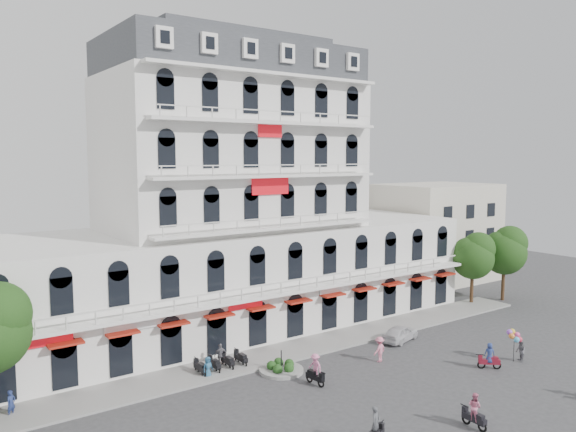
{
  "coord_description": "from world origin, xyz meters",
  "views": [
    {
      "loc": [
        -24.97,
        -25.94,
        15.31
      ],
      "look_at": [
        0.42,
        10.0,
        10.69
      ],
      "focal_mm": 35.0,
      "sensor_mm": 36.0,
      "label": 1
    }
  ],
  "objects_px": {
    "rider_east": "(490,356)",
    "balloon_vendor": "(518,345)",
    "parked_car": "(400,333)",
    "rider_west": "(376,428)",
    "rider_southwest": "(475,410)",
    "rider_center": "(315,368)"
  },
  "relations": [
    {
      "from": "parked_car",
      "to": "rider_southwest",
      "type": "bearing_deg",
      "value": 134.59
    },
    {
      "from": "rider_east",
      "to": "balloon_vendor",
      "type": "bearing_deg",
      "value": -144.96
    },
    {
      "from": "parked_car",
      "to": "rider_west",
      "type": "bearing_deg",
      "value": 114.66
    },
    {
      "from": "rider_west",
      "to": "rider_southwest",
      "type": "bearing_deg",
      "value": -36.55
    },
    {
      "from": "parked_car",
      "to": "rider_west",
      "type": "relative_size",
      "value": 1.81
    },
    {
      "from": "parked_car",
      "to": "rider_west",
      "type": "distance_m",
      "value": 17.77
    },
    {
      "from": "rider_west",
      "to": "rider_center",
      "type": "distance_m",
      "value": 8.56
    },
    {
      "from": "rider_east",
      "to": "rider_center",
      "type": "xyz_separation_m",
      "value": [
        -12.09,
        5.05,
        0.21
      ]
    },
    {
      "from": "rider_west",
      "to": "rider_center",
      "type": "relative_size",
      "value": 1.0
    },
    {
      "from": "rider_west",
      "to": "balloon_vendor",
      "type": "bearing_deg",
      "value": -10.84
    },
    {
      "from": "rider_west",
      "to": "rider_center",
      "type": "height_order",
      "value": "rider_west"
    },
    {
      "from": "parked_car",
      "to": "rider_west",
      "type": "height_order",
      "value": "rider_west"
    },
    {
      "from": "rider_center",
      "to": "parked_car",
      "type": "bearing_deg",
      "value": 98.17
    },
    {
      "from": "rider_southwest",
      "to": "rider_east",
      "type": "xyz_separation_m",
      "value": [
        8.44,
        4.94,
        -0.12
      ]
    },
    {
      "from": "rider_southwest",
      "to": "balloon_vendor",
      "type": "xyz_separation_m",
      "value": [
        11.46,
        4.61,
        0.23
      ]
    },
    {
      "from": "balloon_vendor",
      "to": "rider_west",
      "type": "bearing_deg",
      "value": -170.75
    },
    {
      "from": "rider_center",
      "to": "rider_west",
      "type": "bearing_deg",
      "value": -22.69
    },
    {
      "from": "rider_southwest",
      "to": "rider_east",
      "type": "bearing_deg",
      "value": -57.99
    },
    {
      "from": "parked_car",
      "to": "rider_east",
      "type": "xyz_separation_m",
      "value": [
        0.7,
        -8.09,
        0.26
      ]
    },
    {
      "from": "rider_east",
      "to": "balloon_vendor",
      "type": "relative_size",
      "value": 0.8
    },
    {
      "from": "rider_west",
      "to": "rider_southwest",
      "type": "distance_m",
      "value": 6.25
    },
    {
      "from": "parked_car",
      "to": "balloon_vendor",
      "type": "relative_size",
      "value": 1.62
    }
  ]
}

